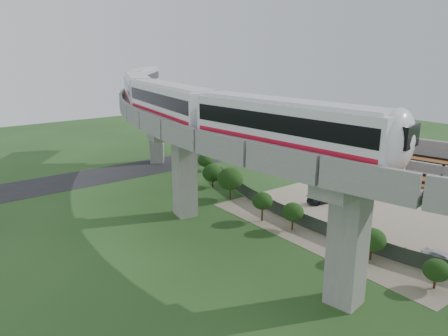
{
  "coord_description": "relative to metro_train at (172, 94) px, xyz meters",
  "views": [
    {
      "loc": [
        -22.02,
        -27.0,
        17.32
      ],
      "look_at": [
        -0.82,
        1.25,
        7.5
      ],
      "focal_mm": 35.0,
      "sensor_mm": 36.0,
      "label": 1
    }
  ],
  "objects": [
    {
      "name": "ground",
      "position": [
        -2.23,
        -14.85,
        -12.31
      ],
      "size": [
        160.0,
        160.0,
        0.0
      ],
      "primitive_type": "plane",
      "color": "#24471C",
      "rests_on": "ground"
    },
    {
      "name": "dirt_lot",
      "position": [
        11.77,
        -16.85,
        -12.29
      ],
      "size": [
        18.0,
        26.0,
        0.04
      ],
      "primitive_type": "cube",
      "color": "gray",
      "rests_on": "ground"
    },
    {
      "name": "asphalt_road",
      "position": [
        -2.23,
        15.15,
        -12.29
      ],
      "size": [
        60.0,
        8.0,
        0.03
      ],
      "primitive_type": "cube",
      "color": "#232326",
      "rests_on": "ground"
    },
    {
      "name": "viaduct",
      "position": [
        1.62,
        -14.85,
        -3.26
      ],
      "size": [
        19.58,
        73.98,
        11.4
      ],
      "color": "#99968E",
      "rests_on": "ground"
    },
    {
      "name": "metro_train",
      "position": [
        0.0,
        0.0,
        0.0
      ],
      "size": [
        19.7,
        59.34,
        3.64
      ],
      "color": "silver",
      "rests_on": "ground"
    },
    {
      "name": "fence",
      "position": [
        7.53,
        -14.85,
        -11.56
      ],
      "size": [
        3.87,
        38.73,
        1.5
      ],
      "color": "#2D382D",
      "rests_on": "ground"
    },
    {
      "name": "tree_0",
      "position": [
        10.08,
        8.36,
        -10.7
      ],
      "size": [
        2.28,
        2.28,
        2.58
      ],
      "color": "#382314",
      "rests_on": "ground"
    },
    {
      "name": "tree_1",
      "position": [
        6.51,
        1.53,
        -10.4
      ],
      "size": [
        2.61,
        2.61,
        3.02
      ],
      "color": "#382314",
      "rests_on": "ground"
    },
    {
      "name": "tree_2",
      "position": [
        5.47,
        -3.48,
        -9.78
      ],
      "size": [
        3.05,
        3.05,
        3.82
      ],
      "color": "#382314",
      "rests_on": "ground"
    },
    {
      "name": "tree_3",
      "position": [
        3.99,
        -10.75,
        -10.1
      ],
      "size": [
        2.1,
        2.1,
        3.11
      ],
      "color": "#382314",
      "rests_on": "ground"
    },
    {
      "name": "tree_4",
      "position": [
        4.79,
        -14.28,
        -10.37
      ],
      "size": [
        2.1,
        2.1,
        2.84
      ],
      "color": "#382314",
      "rests_on": "ground"
    },
    {
      "name": "tree_5",
      "position": [
        5.6,
        -22.62,
        -10.45
      ],
      "size": [
        2.3,
        2.3,
        2.84
      ],
      "color": "#382314",
      "rests_on": "ground"
    },
    {
      "name": "tree_6",
      "position": [
        5.52,
        -28.18,
        -10.8
      ],
      "size": [
        1.94,
        1.94,
        2.34
      ],
      "color": "#382314",
      "rests_on": "ground"
    },
    {
      "name": "car_white",
      "position": [
        9.46,
        -26.85,
        -11.65
      ],
      "size": [
        1.59,
        3.66,
        1.23
      ],
      "primitive_type": "imported",
      "rotation": [
        0.0,
        0.0,
        0.04
      ],
      "color": "silver",
      "rests_on": "dirt_lot"
    },
    {
      "name": "car_red",
      "position": [
        15.65,
        -14.07,
        -11.64
      ],
      "size": [
        3.82,
        3.43,
        1.26
      ],
      "primitive_type": "imported",
      "rotation": [
        0.0,
        0.0,
        -0.89
      ],
      "color": "#AE1F10",
      "rests_on": "dirt_lot"
    },
    {
      "name": "car_dark",
      "position": [
        13.0,
        -10.8,
        -11.75
      ],
      "size": [
        3.71,
        1.95,
        1.03
      ],
      "primitive_type": "imported",
      "rotation": [
        0.0,
        0.0,
        1.42
      ],
      "color": "black",
      "rests_on": "dirt_lot"
    }
  ]
}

